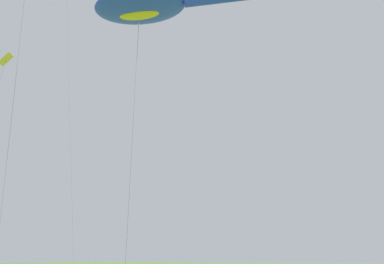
{
  "coord_description": "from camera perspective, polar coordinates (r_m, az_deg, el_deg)",
  "views": [
    {
      "loc": [
        -9.42,
        2.17,
        1.58
      ],
      "look_at": [
        1.05,
        8.48,
        5.14
      ],
      "focal_mm": 40.67,
      "sensor_mm": 36.0,
      "label": 1
    }
  ],
  "objects": [
    {
      "name": "big_show_kite",
      "position": [
        18.58,
        -6.46,
        16.03
      ],
      "size": [
        4.3,
        7.34,
        11.92
      ],
      "rotation": [
        0.0,
        0.0,
        1.9
      ],
      "color": "blue",
      "rests_on": "ground"
    },
    {
      "name": "small_kite_diamond_red",
      "position": [
        20.0,
        -23.65,
        7.11
      ],
      "size": [
        1.29,
        1.28,
        9.98
      ],
      "rotation": [
        0.0,
        0.0,
        1.98
      ],
      "color": "yellow",
      "rests_on": "ground"
    }
  ]
}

